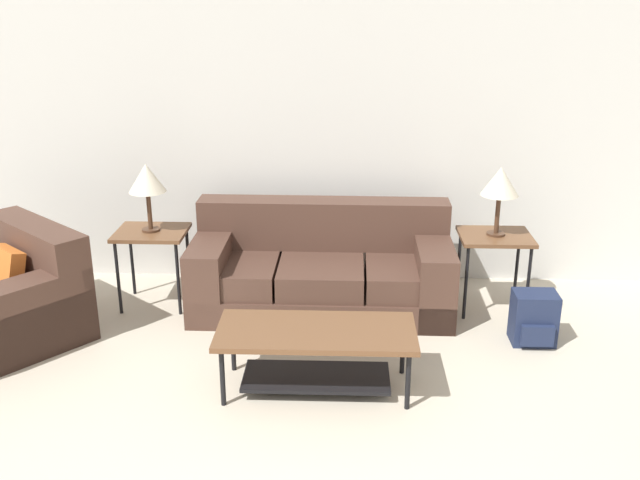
# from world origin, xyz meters

# --- Properties ---
(wall_back) EXTENTS (8.84, 0.06, 2.60)m
(wall_back) POSITION_xyz_m (0.00, 4.37, 1.30)
(wall_back) COLOR silver
(wall_back) RESTS_ON ground_plane
(couch) EXTENTS (2.04, 0.89, 0.82)m
(couch) POSITION_xyz_m (-0.03, 3.71, 0.30)
(couch) COLOR #4C3328
(couch) RESTS_ON ground_plane
(armchair) EXTENTS (1.49, 1.49, 0.80)m
(armchair) POSITION_xyz_m (-2.35, 3.09, 0.28)
(armchair) COLOR #4C3328
(armchair) RESTS_ON ground_plane
(coffee_table) EXTENTS (1.25, 0.55, 0.42)m
(coffee_table) POSITION_xyz_m (-0.02, 2.46, 0.31)
(coffee_table) COLOR brown
(coffee_table) RESTS_ON ground_plane
(side_table_left) EXTENTS (0.55, 0.46, 0.63)m
(side_table_left) POSITION_xyz_m (-1.38, 3.71, 0.56)
(side_table_left) COLOR brown
(side_table_left) RESTS_ON ground_plane
(side_table_right) EXTENTS (0.55, 0.46, 0.63)m
(side_table_right) POSITION_xyz_m (1.32, 3.71, 0.56)
(side_table_right) COLOR brown
(side_table_right) RESTS_ON ground_plane
(table_lamp_left) EXTENTS (0.29, 0.29, 0.54)m
(table_lamp_left) POSITION_xyz_m (-1.38, 3.71, 1.04)
(table_lamp_left) COLOR #472D1E
(table_lamp_left) RESTS_ON side_table_left
(table_lamp_right) EXTENTS (0.29, 0.29, 0.54)m
(table_lamp_right) POSITION_xyz_m (1.32, 3.71, 1.04)
(table_lamp_right) COLOR #472D1E
(table_lamp_right) RESTS_ON side_table_right
(backpack) EXTENTS (0.31, 0.30, 0.38)m
(backpack) POSITION_xyz_m (1.52, 3.15, 0.19)
(backpack) COLOR #1E2847
(backpack) RESTS_ON ground_plane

